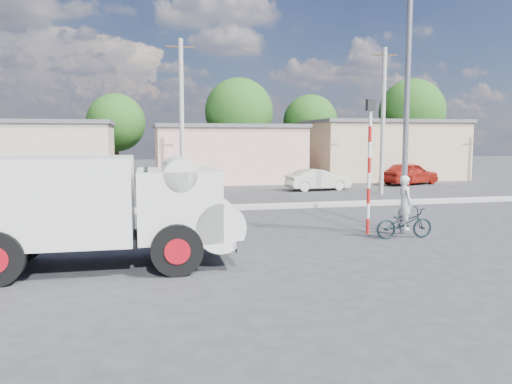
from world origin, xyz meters
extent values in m
plane|color=#2A2A2C|center=(0.00, 0.00, 0.00)|extent=(120.00, 120.00, 0.00)
cube|color=#99968E|center=(0.00, 8.00, 0.08)|extent=(40.00, 0.80, 0.16)
cylinder|color=black|center=(-7.03, 0.16, 0.60)|extent=(1.20, 0.36, 1.19)
cylinder|color=red|center=(-7.03, 0.16, 0.60)|extent=(0.59, 0.40, 0.59)
cylinder|color=black|center=(-3.25, -2.17, 0.60)|extent=(1.20, 0.36, 1.19)
cylinder|color=red|center=(-3.25, -2.17, 0.60)|extent=(0.59, 0.40, 0.59)
cylinder|color=black|center=(-3.23, 0.12, 0.60)|extent=(1.20, 0.36, 1.19)
cylinder|color=red|center=(-3.23, 0.12, 0.60)|extent=(0.59, 0.40, 0.59)
cube|color=black|center=(-5.20, -1.00, 0.68)|extent=(5.01, 1.47, 0.20)
cube|color=silver|center=(-6.17, -0.99, 1.68)|extent=(3.94, 2.44, 2.01)
cube|color=silver|center=(-3.13, -1.03, 1.52)|extent=(1.98, 2.25, 1.68)
cylinder|color=silver|center=(-2.21, -1.04, 1.03)|extent=(1.22, 2.24, 1.19)
cylinder|color=silver|center=(-3.13, -1.03, 2.28)|extent=(0.79, 2.24, 0.76)
cube|color=silver|center=(-1.77, -1.04, 0.60)|extent=(0.18, 2.34, 0.30)
cube|color=black|center=(-3.89, -1.02, 2.01)|extent=(0.11, 1.85, 0.76)
imported|color=black|center=(3.95, 0.51, 0.49)|extent=(1.86, 0.69, 0.97)
imported|color=silver|center=(3.95, 0.51, 0.84)|extent=(0.41, 0.62, 1.67)
imported|color=beige|center=(6.25, 14.71, 0.63)|extent=(3.95, 1.76, 1.26)
imported|color=maroon|center=(13.49, 16.81, 0.75)|extent=(4.75, 3.22, 1.50)
cylinder|color=red|center=(3.20, 1.50, 0.25)|extent=(0.11, 0.11, 0.50)
cylinder|color=white|center=(3.20, 1.50, 0.75)|extent=(0.11, 0.11, 0.50)
cylinder|color=red|center=(3.20, 1.50, 1.25)|extent=(0.11, 0.11, 0.50)
cylinder|color=white|center=(3.20, 1.50, 1.75)|extent=(0.11, 0.11, 0.50)
cylinder|color=red|center=(3.20, 1.50, 2.25)|extent=(0.11, 0.11, 0.50)
cylinder|color=white|center=(3.20, 1.50, 2.75)|extent=(0.11, 0.11, 0.50)
cylinder|color=red|center=(3.20, 1.50, 3.25)|extent=(0.11, 0.11, 0.50)
cylinder|color=white|center=(3.20, 1.50, 3.75)|extent=(0.11, 0.11, 0.50)
cube|color=black|center=(3.20, 1.50, 4.18)|extent=(0.28, 0.18, 0.36)
cylinder|color=slate|center=(4.30, 1.20, 4.50)|extent=(0.18, 0.18, 9.00)
cube|color=#C8B397|center=(-12.00, 22.00, 2.00)|extent=(12.00, 7.00, 4.00)
cube|color=#59595B|center=(-12.00, 22.00, 4.12)|extent=(12.30, 7.30, 0.24)
cube|color=#DBA496|center=(2.00, 22.00, 1.90)|extent=(10.00, 7.00, 3.80)
cube|color=#59595B|center=(2.00, 22.00, 3.92)|extent=(10.30, 7.30, 0.24)
cube|color=tan|center=(14.00, 22.00, 2.10)|extent=(11.00, 7.00, 4.20)
cube|color=#59595B|center=(14.00, 22.00, 4.32)|extent=(11.30, 7.30, 0.24)
cylinder|color=#38281E|center=(-6.00, 29.00, 1.74)|extent=(0.36, 0.36, 3.47)
sphere|color=#30691F|center=(-6.00, 29.00, 4.34)|extent=(4.71, 4.71, 4.71)
cylinder|color=#38281E|center=(4.00, 28.00, 2.10)|extent=(0.36, 0.36, 4.20)
sphere|color=#30691F|center=(4.00, 28.00, 5.25)|extent=(5.70, 5.70, 5.70)
cylinder|color=#38281E|center=(11.00, 30.00, 1.82)|extent=(0.36, 0.36, 3.64)
sphere|color=#30691F|center=(11.00, 30.00, 4.55)|extent=(4.94, 4.94, 4.94)
cylinder|color=#38281E|center=(20.00, 28.00, 2.18)|extent=(0.36, 0.36, 4.37)
sphere|color=#30691F|center=(20.00, 28.00, 5.46)|extent=(5.93, 5.93, 5.93)
cylinder|color=#99968E|center=(-2.00, 12.00, 4.00)|extent=(0.24, 0.24, 8.00)
cube|color=#38281E|center=(-2.00, 12.00, 7.60)|extent=(1.40, 0.08, 0.08)
cylinder|color=#99968E|center=(9.00, 12.00, 4.00)|extent=(0.24, 0.24, 8.00)
cube|color=#38281E|center=(9.00, 12.00, 7.60)|extent=(1.40, 0.08, 0.08)
camera|label=1|loc=(-3.98, -13.43, 3.15)|focal=35.00mm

